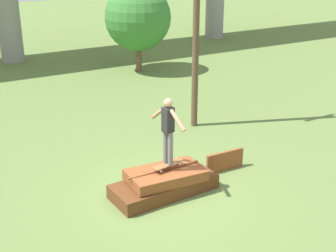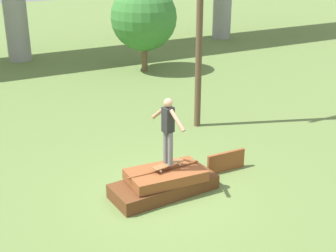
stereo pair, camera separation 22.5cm
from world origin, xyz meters
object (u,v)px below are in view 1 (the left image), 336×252
(skater, at_px, (168,127))
(tree_behind_left, at_px, (138,18))
(skateboard, at_px, (168,164))
(utility_pole, at_px, (197,0))

(skater, relative_size, tree_behind_left, 0.41)
(skateboard, height_order, skater, skater)
(utility_pole, height_order, tree_behind_left, utility_pole)
(skater, xyz_separation_m, tree_behind_left, (4.41, 10.28, 0.77))
(utility_pole, relative_size, tree_behind_left, 1.96)
(tree_behind_left, bearing_deg, skater, -113.22)
(skater, height_order, utility_pole, utility_pole)
(skateboard, relative_size, tree_behind_left, 0.22)
(skater, bearing_deg, utility_pole, 48.92)
(tree_behind_left, bearing_deg, skateboard, -113.22)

